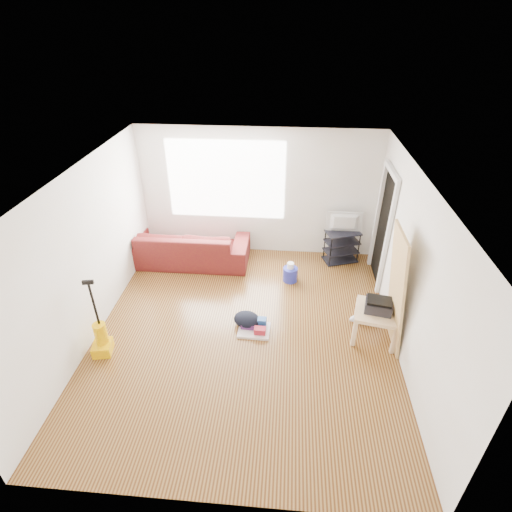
# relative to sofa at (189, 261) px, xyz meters

# --- Properties ---
(room) EXTENTS (4.51, 5.01, 2.51)m
(room) POSITION_rel_sofa_xyz_m (1.39, -1.80, 1.25)
(room) COLOR #44230E
(room) RESTS_ON ground
(sofa) EXTENTS (2.35, 0.92, 0.69)m
(sofa) POSITION_rel_sofa_xyz_m (0.00, 0.00, 0.00)
(sofa) COLOR #4F0F16
(sofa) RESTS_ON ground
(tv_stand) EXTENTS (0.72, 0.55, 0.64)m
(tv_stand) POSITION_rel_sofa_xyz_m (2.97, 0.27, 0.33)
(tv_stand) COLOR black
(tv_stand) RESTS_ON ground
(tv) EXTENTS (0.67, 0.09, 0.38)m
(tv) POSITION_rel_sofa_xyz_m (2.97, 0.27, 0.83)
(tv) COLOR black
(tv) RESTS_ON tv_stand
(side_table) EXTENTS (0.72, 0.72, 0.50)m
(side_table) POSITION_rel_sofa_xyz_m (3.27, -1.85, 0.42)
(side_table) COLOR tan
(side_table) RESTS_ON ground
(printer) EXTENTS (0.43, 0.36, 0.20)m
(printer) POSITION_rel_sofa_xyz_m (3.27, -1.85, 0.60)
(printer) COLOR black
(printer) RESTS_ON side_table
(bucket) EXTENTS (0.27, 0.27, 0.26)m
(bucket) POSITION_rel_sofa_xyz_m (2.00, -0.49, 0.00)
(bucket) COLOR #242CA5
(bucket) RESTS_ON ground
(toilet_paper) EXTENTS (0.12, 0.12, 0.11)m
(toilet_paper) POSITION_rel_sofa_xyz_m (1.99, -0.49, 0.19)
(toilet_paper) COLOR white
(toilet_paper) RESTS_ON bucket
(cleaning_tray) EXTENTS (0.50, 0.41, 0.17)m
(cleaning_tray) POSITION_rel_sofa_xyz_m (1.47, -1.88, 0.05)
(cleaning_tray) COLOR silver
(cleaning_tray) RESTS_ON ground
(backpack) EXTENTS (0.48, 0.42, 0.23)m
(backpack) POSITION_rel_sofa_xyz_m (1.34, -1.77, 0.00)
(backpack) COLOR black
(backpack) RESTS_ON ground
(sneakers) EXTENTS (0.48, 0.24, 0.11)m
(sneakers) POSITION_rel_sofa_xyz_m (3.17, -1.55, 0.05)
(sneakers) COLOR silver
(sneakers) RESTS_ON ground
(vacuum) EXTENTS (0.31, 0.34, 1.22)m
(vacuum) POSITION_rel_sofa_xyz_m (-0.68, -2.50, 0.23)
(vacuum) COLOR #E7A900
(vacuum) RESTS_ON ground
(door_panel) EXTENTS (0.23, 0.74, 1.85)m
(door_panel) POSITION_rel_sofa_xyz_m (3.45, -1.93, 0.00)
(door_panel) COLOR tan
(door_panel) RESTS_ON ground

